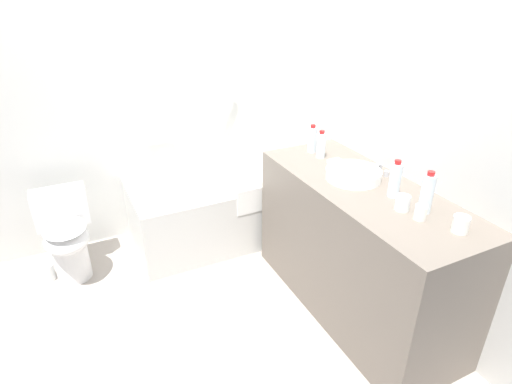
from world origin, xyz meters
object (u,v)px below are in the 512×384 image
(toilet, at_px, (66,236))
(toilet_paper_roll, at_px, (47,272))
(sink_basin, at_px, (353,174))
(drinking_glass_1, at_px, (403,203))
(drinking_glass_2, at_px, (461,224))
(water_bottle_3, at_px, (312,139))
(drinking_glass_0, at_px, (420,212))
(water_bottle_0, at_px, (321,145))
(water_bottle_2, at_px, (427,193))
(bathtub, at_px, (221,205))
(water_bottle_1, at_px, (395,180))
(sink_faucet, at_px, (379,169))
(soap_dish, at_px, (335,162))

(toilet, bearing_deg, toilet_paper_roll, -94.40)
(sink_basin, xyz_separation_m, drinking_glass_1, (-0.01, -0.42, 0.01))
(toilet, xyz_separation_m, drinking_glass_2, (1.74, -1.76, 0.60))
(water_bottle_3, bearing_deg, drinking_glass_0, -90.91)
(drinking_glass_1, bearing_deg, drinking_glass_2, -71.65)
(toilet, relative_size, water_bottle_0, 3.44)
(water_bottle_2, bearing_deg, toilet_paper_roll, 140.90)
(water_bottle_0, distance_m, drinking_glass_1, 0.80)
(toilet_paper_roll, bearing_deg, bathtub, 0.28)
(toilet, xyz_separation_m, water_bottle_1, (1.71, -1.34, 0.66))
(drinking_glass_0, distance_m, toilet_paper_roll, 2.59)
(bathtub, xyz_separation_m, toilet_paper_roll, (-1.38, -0.01, -0.22))
(sink_basin, relative_size, water_bottle_0, 1.76)
(drinking_glass_1, distance_m, toilet_paper_roll, 2.51)
(sink_faucet, distance_m, drinking_glass_0, 0.57)
(water_bottle_2, distance_m, water_bottle_3, 0.98)
(water_bottle_2, height_order, water_bottle_3, water_bottle_2)
(water_bottle_3, height_order, drinking_glass_0, water_bottle_3)
(water_bottle_3, xyz_separation_m, drinking_glass_2, (0.07, -1.20, -0.05))
(sink_basin, xyz_separation_m, sink_faucet, (0.20, 0.00, -0.00))
(water_bottle_3, relative_size, drinking_glass_2, 2.40)
(soap_dish, distance_m, toilet_paper_roll, 2.22)
(water_bottle_1, height_order, water_bottle_2, water_bottle_2)
(bathtub, xyz_separation_m, soap_dish, (0.50, -0.82, 0.61))
(soap_dish, bearing_deg, water_bottle_2, -87.74)
(water_bottle_3, bearing_deg, water_bottle_1, -87.21)
(water_bottle_2, relative_size, drinking_glass_0, 3.00)
(toilet_paper_roll, bearing_deg, water_bottle_2, -39.10)
(sink_faucet, bearing_deg, toilet_paper_roll, 152.32)
(water_bottle_2, height_order, soap_dish, water_bottle_2)
(toilet, distance_m, soap_dish, 1.96)
(water_bottle_2, bearing_deg, drinking_glass_2, -87.98)
(water_bottle_0, relative_size, drinking_glass_0, 2.48)
(water_bottle_0, height_order, water_bottle_1, water_bottle_1)
(sink_faucet, xyz_separation_m, drinking_glass_0, (-0.20, -0.54, 0.01))
(sink_basin, relative_size, drinking_glass_1, 4.10)
(water_bottle_2, distance_m, soap_dish, 0.75)
(sink_faucet, relative_size, drinking_glass_1, 1.87)
(water_bottle_1, xyz_separation_m, toilet_paper_roll, (-1.89, 1.35, -0.93))
(drinking_glass_0, height_order, soap_dish, drinking_glass_0)
(water_bottle_0, xyz_separation_m, soap_dish, (0.03, -0.13, -0.08))
(sink_basin, xyz_separation_m, drinking_glass_0, (0.00, -0.54, 0.01))
(drinking_glass_1, bearing_deg, sink_basin, 88.65)
(water_bottle_2, bearing_deg, water_bottle_3, 93.44)
(water_bottle_1, height_order, drinking_glass_2, water_bottle_1)
(sink_faucet, relative_size, drinking_glass_2, 1.85)
(water_bottle_1, distance_m, drinking_glass_2, 0.43)
(drinking_glass_2, bearing_deg, water_bottle_1, 93.88)
(toilet, relative_size, drinking_glass_2, 7.93)
(sink_faucet, bearing_deg, toilet, 150.34)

